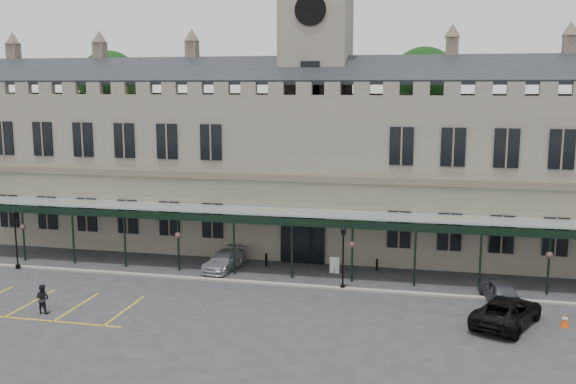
% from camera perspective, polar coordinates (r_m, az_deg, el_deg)
% --- Properties ---
extents(ground, '(140.00, 140.00, 0.00)m').
position_cam_1_polar(ground, '(36.46, -2.07, -10.89)').
color(ground, '#2D2D2F').
extents(station_building, '(60.00, 10.36, 17.30)m').
position_cam_1_polar(station_building, '(50.12, 2.44, 2.36)').
color(station_building, slate).
rests_on(station_building, ground).
extents(clock_tower, '(5.60, 5.60, 24.80)m').
position_cam_1_polar(clock_tower, '(49.82, 2.52, 9.97)').
color(clock_tower, slate).
rests_on(clock_tower, ground).
extents(canopy, '(50.00, 4.10, 4.30)m').
position_cam_1_polar(canopy, '(42.70, 0.42, -4.45)').
color(canopy, '#8C9E93').
rests_on(canopy, ground).
extents(kerb, '(60.00, 0.40, 0.12)m').
position_cam_1_polar(kerb, '(41.50, -0.15, -8.23)').
color(kerb, gray).
rests_on(kerb, ground).
extents(parking_markings, '(16.00, 6.00, 0.01)m').
position_cam_1_polar(parking_markings, '(40.86, -22.28, -9.34)').
color(parking_markings, gold).
rests_on(parking_markings, ground).
extents(tree_behind_left, '(6.00, 6.00, 16.00)m').
position_cam_1_polar(tree_behind_left, '(65.65, -15.57, 9.27)').
color(tree_behind_left, '#332314').
rests_on(tree_behind_left, ground).
extents(tree_behind_mid, '(6.00, 6.00, 16.00)m').
position_cam_1_polar(tree_behind_mid, '(58.07, 11.99, 9.42)').
color(tree_behind_mid, '#332314').
rests_on(tree_behind_mid, ground).
extents(lamp_post_left, '(0.40, 0.40, 4.27)m').
position_cam_1_polar(lamp_post_left, '(48.41, -23.06, -3.39)').
color(lamp_post_left, black).
rests_on(lamp_post_left, ground).
extents(lamp_post_mid, '(0.39, 0.39, 4.12)m').
position_cam_1_polar(lamp_post_mid, '(40.27, 4.92, -5.29)').
color(lamp_post_mid, black).
rests_on(lamp_post_mid, ground).
extents(traffic_cone, '(0.44, 0.44, 0.71)m').
position_cam_1_polar(traffic_cone, '(37.69, 23.39, -10.44)').
color(traffic_cone, '#FB4A07').
rests_on(traffic_cone, ground).
extents(sign_board, '(0.66, 0.07, 1.13)m').
position_cam_1_polar(sign_board, '(44.08, 4.15, -6.52)').
color(sign_board, black).
rests_on(sign_board, ground).
extents(bollard_left, '(0.17, 0.17, 0.93)m').
position_cam_1_polar(bollard_left, '(45.62, -1.95, -6.05)').
color(bollard_left, black).
rests_on(bollard_left, ground).
extents(bollard_right, '(0.15, 0.15, 0.84)m').
position_cam_1_polar(bollard_right, '(44.98, 7.91, -6.43)').
color(bollard_right, black).
rests_on(bollard_right, ground).
extents(car_taxi, '(2.46, 4.64, 1.28)m').
position_cam_1_polar(car_taxi, '(45.05, -5.67, -6.07)').
color(car_taxi, '#A9ACB1').
rests_on(car_taxi, ground).
extents(car_van, '(4.56, 5.95, 1.50)m').
position_cam_1_polar(car_van, '(36.72, 18.87, -10.02)').
color(car_van, black).
rests_on(car_van, ground).
extents(car_right_a, '(2.33, 4.20, 1.35)m').
position_cam_1_polar(car_right_a, '(40.34, 18.28, -8.33)').
color(car_right_a, '#393C41').
rests_on(car_right_a, ground).
extents(person_b, '(0.84, 0.67, 1.67)m').
position_cam_1_polar(person_b, '(39.02, -20.99, -8.85)').
color(person_b, black).
rests_on(person_b, ground).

